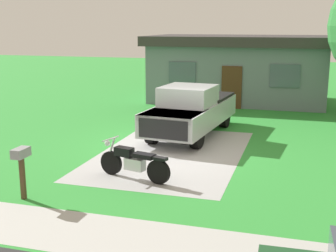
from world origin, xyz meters
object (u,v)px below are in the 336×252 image
neighbor_house (239,68)px  motorcycle (134,162)px  mailbox (21,160)px  pickup_truck (192,110)px

neighbor_house → motorcycle: bearing=-93.7°
mailbox → neighbor_house: neighbor_house is taller
pickup_truck → mailbox: size_ratio=4.59×
motorcycle → neighbor_house: size_ratio=0.23×
motorcycle → mailbox: mailbox is taller
motorcycle → pickup_truck: size_ratio=0.38×
motorcycle → neighbor_house: (0.90, 13.78, 1.32)m
mailbox → neighbor_house: 16.18m
motorcycle → pickup_truck: bearing=86.8°
pickup_truck → neighbor_house: size_ratio=0.60×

